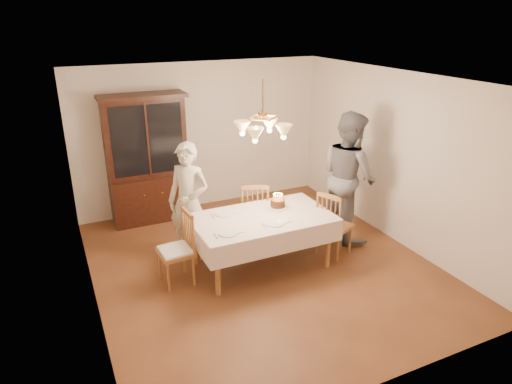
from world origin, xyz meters
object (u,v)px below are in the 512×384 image
dining_table (262,222)px  elderly_woman (189,202)px  china_hutch (148,161)px  chair_far_side (255,215)px  birthday_cake (278,204)px

dining_table → elderly_woman: size_ratio=1.10×
dining_table → china_hutch: china_hutch is taller
chair_far_side → china_hutch: bearing=129.6°
chair_far_side → birthday_cake: size_ratio=3.33×
dining_table → birthday_cake: birthday_cake is taller
china_hutch → birthday_cake: china_hutch is taller
dining_table → chair_far_side: chair_far_side is taller
china_hutch → chair_far_side: (1.27, -1.53, -0.60)m
dining_table → elderly_woman: 1.09m
dining_table → birthday_cake: (0.34, 0.19, 0.13)m
chair_far_side → elderly_woman: size_ratio=0.58×
china_hutch → birthday_cake: bearing=-56.1°
elderly_woman → birthday_cake: elderly_woman is taller
china_hutch → chair_far_side: size_ratio=2.16×
elderly_woman → dining_table: bearing=6.0°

